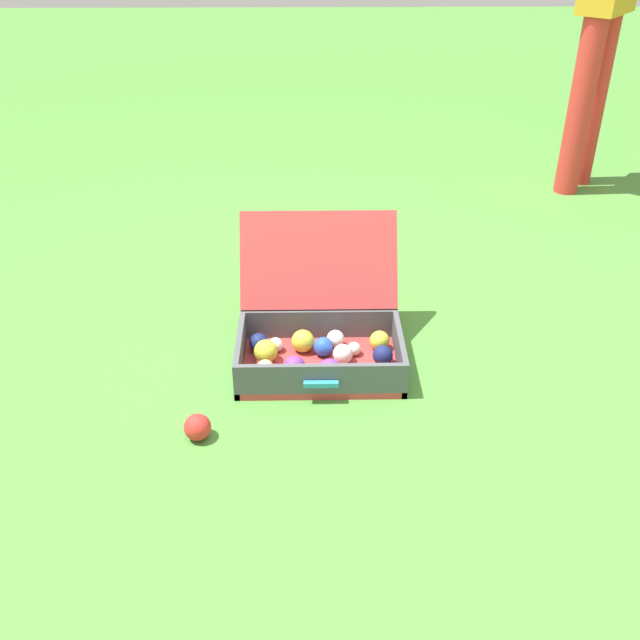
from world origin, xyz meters
The scene contains 3 objects.
ground_plane centered at (0.00, 0.00, 0.00)m, with size 16.00×16.00×0.00m, color #4C8C38.
open_suitcase centered at (-0.01, 0.12, 0.10)m, with size 0.55×0.56×0.43m.
stray_ball_on_grass centered at (-0.37, -0.29, 0.04)m, with size 0.08×0.08×0.08m, color red.
Camera 1 is at (-0.04, -1.95, 1.43)m, focal length 40.74 mm.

